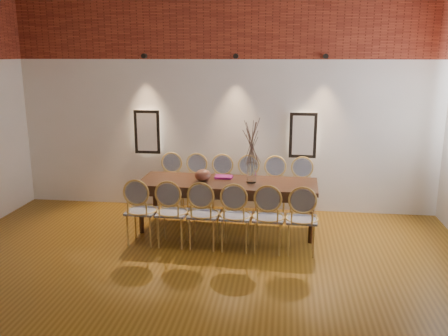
# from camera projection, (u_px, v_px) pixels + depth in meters

# --- Properties ---
(floor) EXTENTS (7.00, 7.00, 0.02)m
(floor) POSITION_uv_depth(u_px,v_px,m) (180.00, 315.00, 4.84)
(floor) COLOR brown
(floor) RESTS_ON ground
(wall_back) EXTENTS (7.00, 0.10, 4.00)m
(wall_back) POSITION_uv_depth(u_px,v_px,m) (224.00, 90.00, 7.79)
(wall_back) COLOR silver
(wall_back) RESTS_ON ground
(brick_band_back) EXTENTS (7.00, 0.02, 1.50)m
(brick_band_back) POSITION_uv_depth(u_px,v_px,m) (224.00, 10.00, 7.43)
(brick_band_back) COLOR maroon
(brick_band_back) RESTS_ON ground
(niche_left) EXTENTS (0.36, 0.06, 0.66)m
(niche_left) POSITION_uv_depth(u_px,v_px,m) (148.00, 132.00, 8.02)
(niche_left) COLOR #FFEAC6
(niche_left) RESTS_ON wall_back
(niche_right) EXTENTS (0.36, 0.06, 0.66)m
(niche_right) POSITION_uv_depth(u_px,v_px,m) (303.00, 135.00, 7.69)
(niche_right) COLOR #FFEAC6
(niche_right) RESTS_ON wall_back
(spot_fixture_left) EXTENTS (0.08, 0.10, 0.08)m
(spot_fixture_left) POSITION_uv_depth(u_px,v_px,m) (144.00, 56.00, 7.70)
(spot_fixture_left) COLOR black
(spot_fixture_left) RESTS_ON wall_back
(spot_fixture_mid) EXTENTS (0.08, 0.10, 0.08)m
(spot_fixture_mid) POSITION_uv_depth(u_px,v_px,m) (236.00, 56.00, 7.51)
(spot_fixture_mid) COLOR black
(spot_fixture_mid) RESTS_ON wall_back
(spot_fixture_right) EXTENTS (0.08, 0.10, 0.08)m
(spot_fixture_right) POSITION_uv_depth(u_px,v_px,m) (326.00, 56.00, 7.33)
(spot_fixture_right) COLOR black
(spot_fixture_right) RESTS_ON wall_back
(dining_table) EXTENTS (2.65, 0.92, 0.75)m
(dining_table) POSITION_uv_depth(u_px,v_px,m) (227.00, 205.00, 7.09)
(dining_table) COLOR #351D11
(dining_table) RESTS_ON floor
(chair_near_a) EXTENTS (0.45, 0.45, 0.94)m
(chair_near_a) POSITION_uv_depth(u_px,v_px,m) (142.00, 211.00, 6.56)
(chair_near_a) COLOR tan
(chair_near_a) RESTS_ON floor
(chair_near_b) EXTENTS (0.45, 0.45, 0.94)m
(chair_near_b) POSITION_uv_depth(u_px,v_px,m) (173.00, 212.00, 6.50)
(chair_near_b) COLOR tan
(chair_near_b) RESTS_ON floor
(chair_near_c) EXTENTS (0.45, 0.45, 0.94)m
(chair_near_c) POSITION_uv_depth(u_px,v_px,m) (204.00, 214.00, 6.43)
(chair_near_c) COLOR tan
(chair_near_c) RESTS_ON floor
(chair_near_d) EXTENTS (0.45, 0.45, 0.94)m
(chair_near_d) POSITION_uv_depth(u_px,v_px,m) (236.00, 216.00, 6.36)
(chair_near_d) COLOR tan
(chair_near_d) RESTS_ON floor
(chair_near_e) EXTENTS (0.45, 0.45, 0.94)m
(chair_near_e) POSITION_uv_depth(u_px,v_px,m) (268.00, 217.00, 6.30)
(chair_near_e) COLOR tan
(chair_near_e) RESTS_ON floor
(chair_near_f) EXTENTS (0.45, 0.45, 0.94)m
(chair_near_f) POSITION_uv_depth(u_px,v_px,m) (302.00, 219.00, 6.23)
(chair_near_f) COLOR tan
(chair_near_f) RESTS_ON floor
(chair_far_a) EXTENTS (0.45, 0.45, 0.94)m
(chair_far_a) POSITION_uv_depth(u_px,v_px,m) (169.00, 184.00, 7.91)
(chair_far_a) COLOR tan
(chair_far_a) RESTS_ON floor
(chair_far_b) EXTENTS (0.45, 0.45, 0.94)m
(chair_far_b) POSITION_uv_depth(u_px,v_px,m) (195.00, 185.00, 7.85)
(chair_far_b) COLOR tan
(chair_far_b) RESTS_ON floor
(chair_far_c) EXTENTS (0.45, 0.45, 0.94)m
(chair_far_c) POSITION_uv_depth(u_px,v_px,m) (221.00, 186.00, 7.78)
(chair_far_c) COLOR tan
(chair_far_c) RESTS_ON floor
(chair_far_d) EXTENTS (0.45, 0.45, 0.94)m
(chair_far_d) POSITION_uv_depth(u_px,v_px,m) (247.00, 187.00, 7.71)
(chair_far_d) COLOR tan
(chair_far_d) RESTS_ON floor
(chair_far_e) EXTENTS (0.45, 0.45, 0.94)m
(chair_far_e) POSITION_uv_depth(u_px,v_px,m) (274.00, 188.00, 7.65)
(chair_far_e) COLOR tan
(chair_far_e) RESTS_ON floor
(chair_far_f) EXTENTS (0.45, 0.45, 0.94)m
(chair_far_f) POSITION_uv_depth(u_px,v_px,m) (302.00, 190.00, 7.58)
(chair_far_f) COLOR tan
(chair_far_f) RESTS_ON floor
(vase) EXTENTS (0.14, 0.14, 0.30)m
(vase) POSITION_uv_depth(u_px,v_px,m) (251.00, 172.00, 6.92)
(vase) COLOR silver
(vase) RESTS_ON dining_table
(dried_branches) EXTENTS (0.50, 0.50, 0.70)m
(dried_branches) POSITION_uv_depth(u_px,v_px,m) (252.00, 142.00, 6.81)
(dried_branches) COLOR #4F3D34
(dried_branches) RESTS_ON vase
(bowl) EXTENTS (0.24, 0.24, 0.18)m
(bowl) POSITION_uv_depth(u_px,v_px,m) (203.00, 175.00, 6.99)
(bowl) COLOR brown
(bowl) RESTS_ON dining_table
(book) EXTENTS (0.26, 0.19, 0.03)m
(book) POSITION_uv_depth(u_px,v_px,m) (224.00, 177.00, 7.19)
(book) COLOR #82166E
(book) RESTS_ON dining_table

